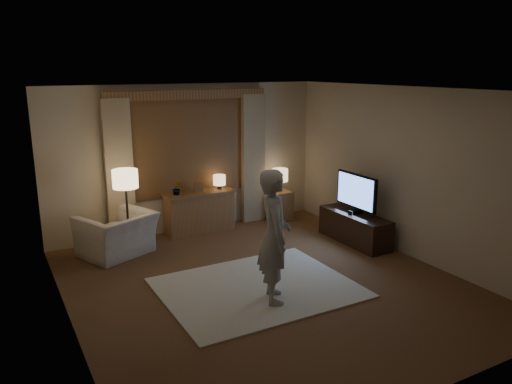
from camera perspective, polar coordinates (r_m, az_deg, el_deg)
room at (r=6.90m, az=-0.90°, el=1.17°), size 5.04×5.54×2.64m
rug at (r=6.79m, az=0.16°, el=-10.87°), size 2.50×2.00×0.02m
sideboard at (r=8.93m, az=-6.47°, el=-2.41°), size 1.20×0.40×0.70m
picture_frame at (r=8.81m, az=-6.55°, el=0.40°), size 0.16×0.02×0.20m
plant at (r=8.66m, az=-9.01°, el=0.41°), size 0.17×0.13×0.30m
table_lamp_sideboard at (r=8.95m, az=-4.21°, el=1.30°), size 0.22×0.22×0.30m
floor_lamp at (r=7.95m, az=-14.69°, el=0.95°), size 0.39×0.39×1.35m
armchair at (r=8.10m, az=-15.60°, el=-4.71°), size 1.31×1.25×0.67m
side_table at (r=9.63m, az=2.72°, el=-1.54°), size 0.40×0.40×0.56m
table_lamp_side at (r=9.49m, az=2.76°, el=1.88°), size 0.30×0.30×0.44m
tv_stand at (r=8.55m, az=11.20°, el=-4.05°), size 0.45×1.40×0.50m
tv at (r=8.38m, az=11.40°, el=-0.00°), size 0.23×0.94×0.68m
person at (r=6.15m, az=2.10°, el=-5.06°), size 0.60×0.72×1.68m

